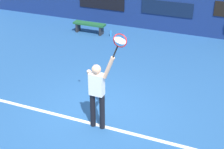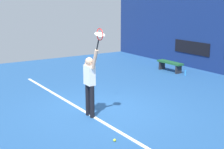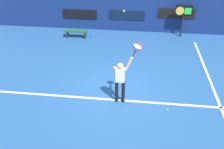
# 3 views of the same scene
# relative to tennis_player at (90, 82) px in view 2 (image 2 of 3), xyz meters

# --- Properties ---
(ground_plane) EXTENTS (18.00, 18.00, 0.00)m
(ground_plane) POSITION_rel_tennis_player_xyz_m (-0.27, 0.52, -1.01)
(ground_plane) COLOR #23518C
(sponsor_banner_portside) EXTENTS (2.20, 0.03, 0.60)m
(sponsor_banner_portside) POSITION_rel_tennis_player_xyz_m (-3.27, 7.38, -0.04)
(sponsor_banner_portside) COLOR black
(court_baseline) EXTENTS (10.00, 0.10, 0.01)m
(court_baseline) POSITION_rel_tennis_player_xyz_m (-0.27, 0.04, -1.00)
(court_baseline) COLOR white
(court_baseline) RESTS_ON ground_plane
(tennis_player) EXTENTS (0.70, 0.31, 1.97)m
(tennis_player) POSITION_rel_tennis_player_xyz_m (0.00, 0.00, 0.00)
(tennis_player) COLOR black
(tennis_player) RESTS_ON ground_plane
(tennis_racket) EXTENTS (0.41, 0.27, 0.62)m
(tennis_racket) POSITION_rel_tennis_player_xyz_m (0.55, -0.00, 1.32)
(tennis_racket) COLOR black
(court_bench) EXTENTS (1.40, 0.36, 0.45)m
(court_bench) POSITION_rel_tennis_player_xyz_m (-3.19, 5.97, -0.67)
(court_bench) COLOR #1E592D
(court_bench) RESTS_ON ground_plane
(water_bottle) EXTENTS (0.07, 0.07, 0.24)m
(water_bottle) POSITION_rel_tennis_player_xyz_m (-2.21, 5.97, -0.89)
(water_bottle) COLOR #338CD8
(water_bottle) RESTS_ON ground_plane
(spare_ball) EXTENTS (0.07, 0.07, 0.07)m
(spare_ball) POSITION_rel_tennis_player_xyz_m (1.80, -0.36, -0.98)
(spare_ball) COLOR #CCE033
(spare_ball) RESTS_ON ground_plane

